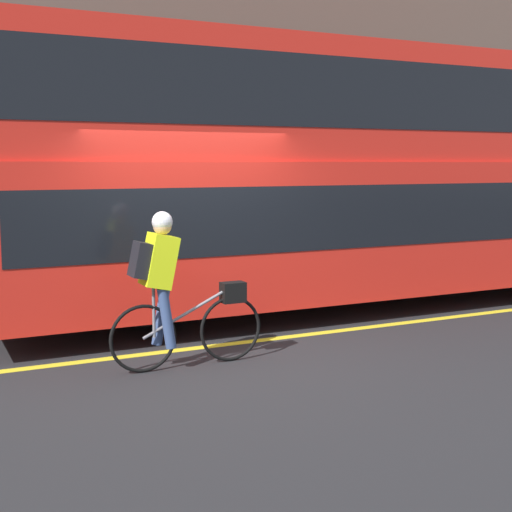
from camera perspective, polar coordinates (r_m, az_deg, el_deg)
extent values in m
plane|color=#232326|center=(8.13, -3.94, -7.84)|extent=(80.00, 80.00, 0.00)
cube|color=yellow|center=(8.39, -4.70, -7.33)|extent=(50.00, 0.14, 0.01)
cube|color=gray|center=(13.52, -13.17, -1.60)|extent=(60.00, 1.67, 0.12)
cube|color=brown|center=(14.58, -14.66, 17.98)|extent=(60.00, 0.30, 9.73)
cylinder|color=black|center=(9.52, -9.06, -2.53)|extent=(1.02, 0.30, 1.02)
cube|color=red|center=(10.91, 8.38, 2.59)|extent=(11.08, 2.54, 1.85)
cube|color=black|center=(10.90, 8.40, 3.75)|extent=(10.63, 2.56, 0.82)
cube|color=red|center=(10.91, 8.56, 11.60)|extent=(11.08, 2.44, 1.58)
cube|color=black|center=(10.91, 8.56, 12.01)|extent=(10.63, 2.46, 0.88)
torus|color=black|center=(7.76, -2.05, -5.85)|extent=(0.71, 0.04, 0.71)
torus|color=black|center=(7.43, -9.02, -6.54)|extent=(0.71, 0.04, 0.71)
cylinder|color=slate|center=(7.53, -5.48, -4.51)|extent=(0.99, 0.03, 0.49)
cylinder|color=slate|center=(7.41, -8.18, -4.49)|extent=(0.03, 0.03, 0.52)
cube|color=black|center=(7.69, -1.86, -2.92)|extent=(0.26, 0.16, 0.22)
cube|color=#D8EA19|center=(7.34, -7.76, -0.38)|extent=(0.37, 0.32, 0.58)
cube|color=black|center=(7.27, -9.25, -0.32)|extent=(0.21, 0.26, 0.38)
cylinder|color=#384C7A|center=(7.53, -7.60, -4.70)|extent=(0.22, 0.11, 0.64)
cylinder|color=#384C7A|center=(7.37, -7.16, -4.97)|extent=(0.20, 0.11, 0.64)
sphere|color=tan|center=(7.31, -7.51, 2.40)|extent=(0.19, 0.19, 0.19)
sphere|color=silver|center=(7.31, -7.51, 2.73)|extent=(0.21, 0.21, 0.21)
cylinder|color=#515156|center=(14.81, 2.42, 1.48)|extent=(0.58, 0.58, 0.96)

